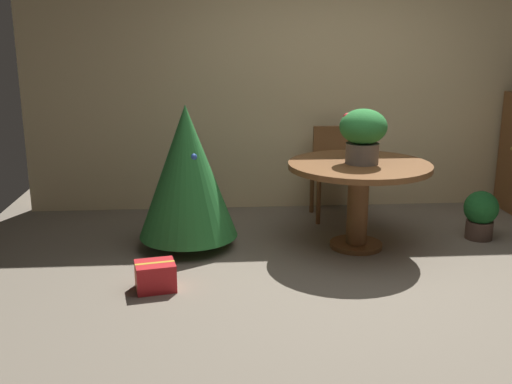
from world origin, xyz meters
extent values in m
plane|color=#756B5B|center=(0.00, 0.00, 0.00)|extent=(6.60, 6.60, 0.00)
cube|color=beige|center=(0.00, 2.20, 1.30)|extent=(6.00, 0.10, 2.60)
cylinder|color=brown|center=(0.09, 0.86, 0.02)|extent=(0.45, 0.45, 0.04)
cylinder|color=brown|center=(0.09, 0.86, 0.37)|extent=(0.18, 0.18, 0.65)
cylinder|color=brown|center=(0.09, 0.86, 0.71)|extent=(1.19, 1.19, 0.05)
cylinder|color=#665B51|center=(0.10, 0.84, 0.82)|extent=(0.27, 0.27, 0.17)
ellipsoid|color=#287533|center=(0.10, 0.84, 1.04)|extent=(0.39, 0.39, 0.29)
sphere|color=red|center=(0.18, 0.92, 1.07)|extent=(0.08, 0.08, 0.08)
sphere|color=red|center=(-0.02, 0.86, 1.11)|extent=(0.08, 0.08, 0.08)
sphere|color=red|center=(0.15, 0.93, 1.08)|extent=(0.07, 0.07, 0.07)
sphere|color=red|center=(0.26, 0.86, 1.08)|extent=(0.08, 0.08, 0.08)
cylinder|color=brown|center=(0.30, 1.53, 0.22)|extent=(0.04, 0.04, 0.44)
cylinder|color=brown|center=(-0.12, 1.53, 0.22)|extent=(0.04, 0.04, 0.44)
cylinder|color=brown|center=(0.30, 1.92, 0.22)|extent=(0.04, 0.04, 0.44)
cylinder|color=brown|center=(-0.12, 1.92, 0.22)|extent=(0.04, 0.04, 0.44)
cube|color=brown|center=(0.09, 1.72, 0.46)|extent=(0.47, 0.43, 0.05)
cube|color=brown|center=(0.09, 1.91, 0.69)|extent=(0.42, 0.05, 0.40)
cylinder|color=brown|center=(-1.34, 0.98, 0.05)|extent=(0.10, 0.10, 0.10)
cone|color=#287533|center=(-1.34, 0.98, 0.66)|extent=(0.84, 0.84, 1.12)
sphere|color=#2D51A8|center=(-1.26, 1.07, 0.89)|extent=(0.05, 0.05, 0.05)
sphere|color=#2D51A8|center=(-1.17, 1.11, 0.58)|extent=(0.04, 0.04, 0.04)
sphere|color=gold|center=(-1.30, 1.08, 0.89)|extent=(0.05, 0.05, 0.05)
sphere|color=#2D51A8|center=(-1.49, 1.14, 0.59)|extent=(0.07, 0.07, 0.07)
sphere|color=gold|center=(-1.53, 1.14, 0.46)|extent=(0.05, 0.05, 0.05)
sphere|color=#2D51A8|center=(-1.28, 0.85, 0.81)|extent=(0.06, 0.06, 0.06)
sphere|color=gold|center=(-1.43, 1.25, 0.43)|extent=(0.04, 0.04, 0.04)
cube|color=red|center=(-1.55, 0.09, 0.10)|extent=(0.32, 0.28, 0.20)
cube|color=gold|center=(-1.55, 0.09, 0.10)|extent=(0.28, 0.09, 0.20)
sphere|color=#B29338|center=(1.87, 1.77, 0.66)|extent=(0.04, 0.04, 0.04)
cylinder|color=#4C382D|center=(1.24, 0.99, 0.08)|extent=(0.24, 0.24, 0.16)
sphere|color=#195623|center=(1.24, 0.99, 0.28)|extent=(0.30, 0.30, 0.30)
camera|label=1|loc=(-1.12, -3.91, 1.77)|focal=41.88mm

